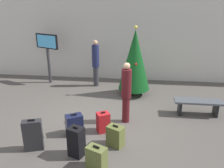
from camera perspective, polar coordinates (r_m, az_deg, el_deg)
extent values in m
plane|color=#514C47|center=(7.11, -3.49, -8.81)|extent=(16.00, 16.00, 0.00)
cube|color=beige|center=(10.29, 0.20, 10.72)|extent=(16.00, 0.20, 3.48)
cylinder|color=#4C3319|center=(8.92, 5.22, -1.73)|extent=(0.12, 0.12, 0.24)
cone|color=#0F4719|center=(8.54, 5.47, 5.79)|extent=(1.14, 1.14, 2.17)
sphere|color=#F2D84C|center=(8.33, 5.74, 13.43)|extent=(0.12, 0.12, 0.12)
sphere|color=red|center=(8.28, 5.76, 4.76)|extent=(0.08, 0.08, 0.08)
sphere|color=silver|center=(8.63, 6.47, 7.58)|extent=(0.08, 0.08, 0.08)
sphere|color=red|center=(8.48, 6.35, 9.64)|extent=(0.08, 0.08, 0.08)
cylinder|color=#333338|center=(10.27, -14.86, 4.25)|extent=(0.12, 0.12, 1.46)
cube|color=black|center=(10.05, -15.39, 9.86)|extent=(1.03, 0.49, 0.58)
cube|color=#4CB2F2|center=(10.01, -15.48, 9.81)|extent=(0.91, 0.39, 0.50)
cube|color=#4C5159|center=(7.72, 20.03, -3.92)|extent=(1.43, 0.44, 0.06)
cube|color=black|center=(7.70, 15.91, -5.45)|extent=(0.08, 0.35, 0.42)
cube|color=black|center=(7.96, 23.59, -5.59)|extent=(0.08, 0.35, 0.42)
cylinder|color=#333338|center=(9.67, -3.86, 1.88)|extent=(0.21, 0.21, 0.81)
cylinder|color=#1E234C|center=(9.44, -3.97, 6.71)|extent=(0.36, 0.36, 0.86)
sphere|color=tan|center=(9.32, -4.05, 9.89)|extent=(0.20, 0.20, 0.20)
cylinder|color=#4C1419|center=(6.91, 3.35, -6.12)|extent=(0.21, 0.21, 0.77)
cylinder|color=#4C1419|center=(6.59, 3.49, 0.10)|extent=(0.38, 0.38, 0.82)
sphere|color=tan|center=(6.43, 3.58, 4.33)|extent=(0.19, 0.19, 0.19)
cube|color=#232326|center=(6.02, -18.42, -11.59)|extent=(0.48, 0.33, 0.76)
cube|color=black|center=(5.82, -18.86, -8.21)|extent=(0.16, 0.08, 0.04)
cube|color=black|center=(5.60, -8.56, -13.57)|extent=(0.41, 0.38, 0.71)
cube|color=black|center=(5.40, -8.77, -10.25)|extent=(0.12, 0.07, 0.04)
cube|color=#141938|center=(6.44, -9.02, -9.59)|extent=(0.51, 0.45, 0.55)
cube|color=black|center=(6.29, -9.17, -7.26)|extent=(0.15, 0.10, 0.04)
cube|color=#59602D|center=(5.25, -3.73, -17.30)|extent=(0.48, 0.40, 0.52)
cube|color=black|center=(5.08, -3.81, -14.81)|extent=(0.14, 0.09, 0.04)
cube|color=#B2191E|center=(6.47, -2.13, -9.17)|extent=(0.41, 0.38, 0.55)
cube|color=black|center=(6.33, -2.17, -6.86)|extent=(0.11, 0.08, 0.04)
cube|color=#59602D|center=(5.92, 0.83, -12.39)|extent=(0.47, 0.42, 0.52)
cube|color=black|center=(5.77, 0.85, -10.05)|extent=(0.14, 0.09, 0.04)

